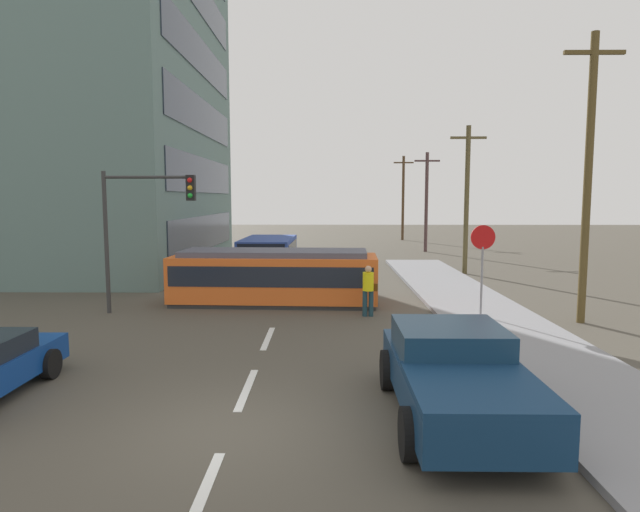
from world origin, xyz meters
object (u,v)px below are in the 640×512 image
(utility_pole_near, at_px, (588,175))
(utility_pole_distant, at_px, (403,196))
(pickup_truck_parked, at_px, (455,374))
(utility_pole_mid, at_px, (467,197))
(utility_pole_far, at_px, (426,200))
(stop_sign, at_px, (483,251))
(traffic_light_mast, at_px, (143,213))
(streetcar_tram, at_px, (275,276))
(pedestrian_crossing, at_px, (368,288))
(city_bus, at_px, (268,253))

(utility_pole_near, xyz_separation_m, utility_pole_distant, (-0.89, 33.38, -0.54))
(pickup_truck_parked, height_order, utility_pole_mid, utility_pole_mid)
(utility_pole_mid, height_order, utility_pole_far, utility_pole_mid)
(utility_pole_near, height_order, utility_pole_distant, utility_pole_near)
(stop_sign, xyz_separation_m, utility_pole_near, (3.03, -0.27, 2.36))
(pickup_truck_parked, xyz_separation_m, stop_sign, (2.64, 7.72, 1.40))
(utility_pole_mid, xyz_separation_m, utility_pole_far, (0.07, 11.45, -0.19))
(traffic_light_mast, distance_m, utility_pole_near, 14.10)
(streetcar_tram, relative_size, pedestrian_crossing, 4.51)
(pickup_truck_parked, xyz_separation_m, utility_pole_distant, (4.79, 40.83, 3.21))
(city_bus, xyz_separation_m, utility_pole_mid, (10.09, -0.23, 2.87))
(pedestrian_crossing, distance_m, traffic_light_mast, 7.84)
(utility_pole_distant, bearing_deg, traffic_light_mast, -112.18)
(pedestrian_crossing, height_order, utility_pole_near, utility_pole_near)
(pickup_truck_parked, relative_size, utility_pole_mid, 0.67)
(streetcar_tram, relative_size, utility_pole_near, 0.86)
(streetcar_tram, height_order, utility_pole_far, utility_pole_far)
(traffic_light_mast, bearing_deg, pedestrian_crossing, -3.12)
(pedestrian_crossing, relative_size, utility_pole_distant, 0.22)
(utility_pole_near, bearing_deg, utility_pole_far, 91.94)
(utility_pole_distant, bearing_deg, utility_pole_far, -89.33)
(streetcar_tram, relative_size, utility_pole_distant, 0.98)
(streetcar_tram, height_order, utility_pole_near, utility_pole_near)
(utility_pole_mid, height_order, utility_pole_distant, utility_pole_distant)
(utility_pole_near, height_order, utility_pole_far, utility_pole_near)
(pickup_truck_parked, distance_m, utility_pole_mid, 19.29)
(pedestrian_crossing, bearing_deg, traffic_light_mast, 176.88)
(city_bus, relative_size, pedestrian_crossing, 3.23)
(city_bus, height_order, utility_pole_mid, utility_pole_mid)
(stop_sign, bearing_deg, city_bus, 125.83)
(city_bus, height_order, stop_sign, stop_sign)
(streetcar_tram, bearing_deg, pickup_truck_parked, -68.39)
(pedestrian_crossing, xyz_separation_m, utility_pole_near, (6.55, -0.82, 3.61))
(utility_pole_mid, distance_m, utility_pole_distant, 22.42)
(utility_pole_distant, bearing_deg, pickup_truck_parked, -96.69)
(traffic_light_mast, bearing_deg, streetcar_tram, 22.96)
(utility_pole_far, bearing_deg, utility_pole_distant, 90.67)
(pickup_truck_parked, height_order, utility_pole_far, utility_pole_far)
(utility_pole_near, bearing_deg, streetcar_tram, 163.01)
(stop_sign, relative_size, utility_pole_distant, 0.38)
(utility_pole_near, bearing_deg, city_bus, 134.29)
(city_bus, bearing_deg, utility_pole_far, 47.83)
(pedestrian_crossing, height_order, utility_pole_far, utility_pole_far)
(utility_pole_near, distance_m, utility_pole_distant, 33.40)
(utility_pole_far, bearing_deg, city_bus, -132.17)
(city_bus, height_order, utility_pole_distant, utility_pole_distant)
(pedestrian_crossing, height_order, utility_pole_distant, utility_pole_distant)
(stop_sign, bearing_deg, utility_pole_far, 84.14)
(utility_pole_far, height_order, utility_pole_distant, utility_pole_distant)
(utility_pole_mid, bearing_deg, city_bus, 178.68)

